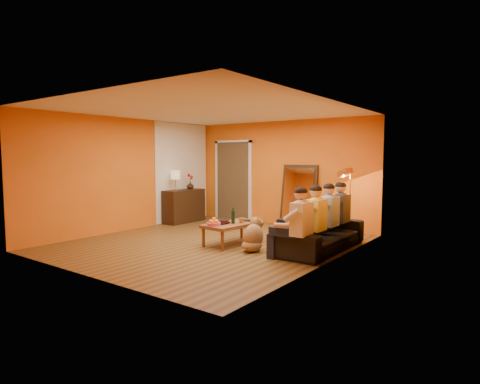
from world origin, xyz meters
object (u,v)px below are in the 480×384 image
Objects in this scene: person_mid_left at (316,221)px; coffee_table at (233,233)px; dog at (253,234)px; sofa at (320,232)px; wine_bottle at (233,216)px; mirror_frame at (299,196)px; person_far_left at (301,225)px; vase at (190,185)px; laptop at (250,221)px; sideboard at (184,206)px; tumbler at (241,220)px; person_far_right at (341,213)px; person_mid_right at (329,217)px; floor_lamp at (350,205)px; table_lamp at (175,181)px.

coffee_table is at bearing -175.81° from person_mid_left.
dog is 1.16m from person_mid_left.
sofa is 7.16× the size of wine_bottle.
coffee_table is 0.72m from dog.
mirror_frame is 4.90× the size of wine_bottle.
wine_bottle reaches higher than sofa.
person_far_left reaches higher than vase.
sideboard is at bearing 129.27° from laptop.
wine_bottle is (0.05, -0.05, 0.37)m from coffee_table.
sofa reaches higher than tumbler.
person_mid_left is (1.06, 0.37, 0.29)m from dog.
sideboard is at bearing 177.98° from person_far_right.
mirror_frame is at bearing 131.53° from person_mid_right.
mirror_frame reaches higher than dog.
dog reaches higher than laptop.
vase reaches higher than sofa.
coffee_table is 1.00× the size of person_mid_right.
mirror_frame is at bearing 16.57° from vase.
mirror_frame is 2.52m from wine_bottle.
floor_lamp reaches higher than sideboard.
sofa is 0.55m from person_mid_left.
dog is 6.04× the size of tumbler.
sofa is 6.98× the size of laptop.
mirror_frame reaches higher than sofa.
vase is (-2.70, 1.68, 0.37)m from wine_bottle.
tumbler is (-0.02, -2.34, -0.29)m from mirror_frame.
mirror_frame is 1.25× the size of person_mid_right.
tumbler is at bearing -135.38° from laptop.
coffee_table is at bearing -135.00° from tumbler.
person_far_left reaches higher than dog.
table_lamp reaches higher than person_mid_right.
floor_lamp is at bearing -4.80° from sofa.
person_mid_left is 1.56m from laptop.
coffee_table is at bearing -158.52° from person_mid_right.
person_mid_right is 11.59× the size of tumbler.
sideboard is 3.69m from dog.
sofa is at bearing -10.74° from sideboard.
person_far_left is at bearing -22.43° from sideboard.
person_far_right is at bearing 40.77° from coffee_table.
person_mid_left reaches higher than sofa.
floor_lamp is at bearing 5.09° from sideboard.
wine_bottle is (2.70, -1.43, 0.15)m from sideboard.
table_lamp is 0.35× the size of floor_lamp.
sideboard is 4.55m from person_mid_left.
person_far_right is 1.78m from laptop.
laptop is at bearing 68.03° from coffee_table.
wine_bottle is at bearing -156.47° from person_mid_right.
person_far_right is at bearing 90.00° from person_mid_left.
laptop is (0.13, 0.40, -0.14)m from wine_bottle.
wine_bottle is at bearing -138.76° from laptop.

